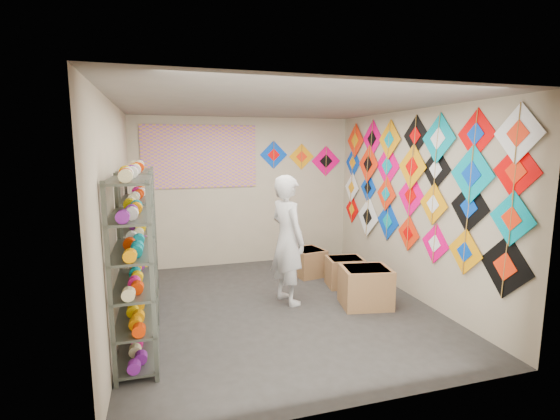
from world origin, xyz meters
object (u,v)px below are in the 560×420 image
object	(u,v)px
carton_c	(308,262)
shelf_rack_front	(135,269)
carton_b	(345,272)
shopkeeper	(288,240)
shelf_rack_back	(140,241)
carton_a	(365,287)

from	to	relation	value
carton_c	shelf_rack_front	bearing A→B (deg)	-152.73
carton_b	carton_c	size ratio (longest dim) A/B	1.06
shelf_rack_front	carton_c	world-z (taller)	shelf_rack_front
shelf_rack_front	carton_b	xyz separation A→B (m)	(3.02, 1.38, -0.73)
shelf_rack_front	shopkeeper	size ratio (longest dim) A/B	1.05
shelf_rack_front	shelf_rack_back	world-z (taller)	same
shelf_rack_back	shopkeeper	bearing A→B (deg)	-8.41
shelf_rack_front	shelf_rack_back	distance (m)	1.30
carton_b	carton_a	bearing A→B (deg)	-87.30
shelf_rack_front	shelf_rack_back	size ratio (longest dim) A/B	1.00
shelf_rack_front	carton_c	xyz separation A→B (m)	(2.65, 2.05, -0.72)
carton_a	carton_b	world-z (taller)	carton_a
shopkeeper	shelf_rack_back	bearing A→B (deg)	65.03
carton_b	carton_c	distance (m)	0.76
carton_a	carton_c	world-z (taller)	carton_a
shelf_rack_back	carton_a	world-z (taller)	shelf_rack_back
shelf_rack_back	carton_b	size ratio (longest dim) A/B	3.46
shopkeeper	carton_a	distance (m)	1.25
shopkeeper	carton_c	distance (m)	1.42
shelf_rack_back	carton_c	size ratio (longest dim) A/B	3.65
shelf_rack_front	shelf_rack_back	xyz separation A→B (m)	(0.00, 1.30, 0.00)
carton_b	shelf_rack_front	bearing A→B (deg)	-146.87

